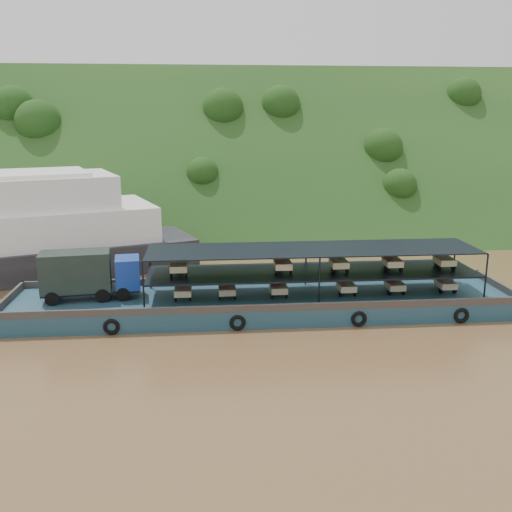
{
  "coord_description": "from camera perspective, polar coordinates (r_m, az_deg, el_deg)",
  "views": [
    {
      "loc": [
        -5.86,
        -38.8,
        13.48
      ],
      "look_at": [
        -2.0,
        3.0,
        3.2
      ],
      "focal_mm": 40.0,
      "sensor_mm": 36.0,
      "label": 1
    }
  ],
  "objects": [
    {
      "name": "ground",
      "position": [
        41.49,
        3.15,
        -5.22
      ],
      "size": [
        160.0,
        160.0,
        0.0
      ],
      "primitive_type": "plane",
      "color": "brown",
      "rests_on": "ground"
    },
    {
      "name": "hillside",
      "position": [
        76.23,
        -0.79,
        3.57
      ],
      "size": [
        140.0,
        39.6,
        39.6
      ],
      "primitive_type": "cube",
      "rotation": [
        0.79,
        0.0,
        0.0
      ],
      "color": "#173914",
      "rests_on": "ground"
    },
    {
      "name": "cargo_barge",
      "position": [
        40.26,
        -0.66,
        -4.11
      ],
      "size": [
        35.0,
        7.18,
        4.56
      ],
      "color": "#163E4D",
      "rests_on": "ground"
    }
  ]
}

